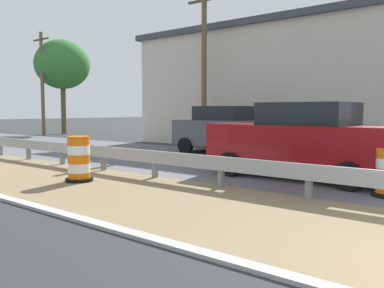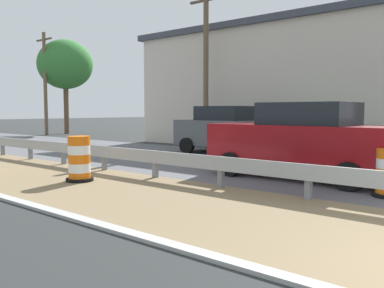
# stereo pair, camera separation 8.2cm
# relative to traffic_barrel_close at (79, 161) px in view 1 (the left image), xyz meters

# --- Properties ---
(guardrail_median) EXTENTS (0.18, 45.83, 0.71)m
(guardrail_median) POSITION_rel_traffic_barrel_close_xyz_m (1.51, -6.26, 0.01)
(guardrail_median) COLOR #999EA3
(guardrail_median) RESTS_ON ground
(traffic_barrel_close) EXTENTS (0.67, 0.67, 1.11)m
(traffic_barrel_close) POSITION_rel_traffic_barrel_close_xyz_m (0.00, 0.00, 0.00)
(traffic_barrel_close) COLOR orange
(traffic_barrel_close) RESTS_ON ground
(car_lead_near_lane) EXTENTS (2.21, 4.70, 1.94)m
(car_lead_near_lane) POSITION_rel_traffic_barrel_close_xyz_m (3.92, -4.05, 0.47)
(car_lead_near_lane) COLOR maroon
(car_lead_near_lane) RESTS_ON ground
(car_trailing_near_lane) EXTENTS (2.20, 4.27, 1.91)m
(car_trailing_near_lane) POSITION_rel_traffic_barrel_close_xyz_m (7.58, 0.76, 0.45)
(car_trailing_near_lane) COLOR #4C5156
(car_trailing_near_lane) RESTS_ON ground
(roadside_shop_near) EXTENTS (8.88, 15.88, 5.84)m
(roadside_shop_near) POSITION_rel_traffic_barrel_close_xyz_m (14.15, 0.31, 2.43)
(roadside_shop_near) COLOR beige
(roadside_shop_near) RESTS_ON ground
(utility_pole_near) EXTENTS (0.24, 1.80, 7.24)m
(utility_pole_near) POSITION_rel_traffic_barrel_close_xyz_m (9.06, 3.01, 3.27)
(utility_pole_near) COLOR brown
(utility_pole_near) RESTS_ON ground
(utility_pole_mid) EXTENTS (0.24, 1.80, 7.17)m
(utility_pole_mid) POSITION_rel_traffic_barrel_close_xyz_m (9.70, 17.71, 3.23)
(utility_pole_mid) COLOR brown
(utility_pole_mid) RESTS_ON ground
(bush_roadside) EXTENTS (2.36, 2.36, 1.66)m
(bush_roadside) POSITION_rel_traffic_barrel_close_xyz_m (8.73, -2.30, 0.33)
(bush_roadside) COLOR #286028
(bush_roadside) RESTS_ON ground
(tree_roadside) EXTENTS (4.00, 4.00, 6.93)m
(tree_roadside) POSITION_rel_traffic_barrel_close_xyz_m (11.49, 17.92, 4.60)
(tree_roadside) COLOR brown
(tree_roadside) RESTS_ON ground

